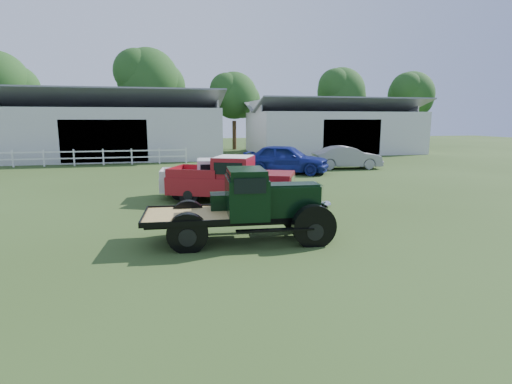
{
  "coord_description": "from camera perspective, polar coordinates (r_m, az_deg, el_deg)",
  "views": [
    {
      "loc": [
        -2.58,
        -10.97,
        3.34
      ],
      "look_at": [
        0.2,
        1.2,
        1.05
      ],
      "focal_mm": 28.0,
      "sensor_mm": 36.0,
      "label": 1
    }
  ],
  "objects": [
    {
      "name": "tree_b",
      "position": [
        45.05,
        -15.05,
        13.11
      ],
      "size": [
        6.9,
        6.9,
        11.5
      ],
      "primitive_type": null,
      "color": "#1E4B1E",
      "rests_on": "ground"
    },
    {
      "name": "ground",
      "position": [
        11.75,
        0.35,
        -6.12
      ],
      "size": [
        120.0,
        120.0,
        0.0
      ],
      "primitive_type": "plane",
      "color": "#2B4018"
    },
    {
      "name": "misc_car_grey",
      "position": [
        27.96,
        12.85,
        4.84
      ],
      "size": [
        4.79,
        2.18,
        1.52
      ],
      "primitive_type": "imported",
      "rotation": [
        0.0,
        0.0,
        1.45
      ],
      "color": "gray",
      "rests_on": "ground"
    },
    {
      "name": "vintage_flatbed",
      "position": [
        11.01,
        -1.89,
        -1.85
      ],
      "size": [
        5.2,
        2.37,
        2.01
      ],
      "primitive_type": null,
      "rotation": [
        0.0,
        0.0,
        -0.07
      ],
      "color": "black",
      "rests_on": "ground"
    },
    {
      "name": "misc_car_blue",
      "position": [
        24.99,
        4.28,
        4.76
      ],
      "size": [
        5.65,
        4.47,
        1.8
      ],
      "primitive_type": "imported",
      "rotation": [
        0.0,
        0.0,
        1.05
      ],
      "color": "navy",
      "rests_on": "ground"
    },
    {
      "name": "white_pickup",
      "position": [
        17.5,
        -6.63,
        1.97
      ],
      "size": [
        4.48,
        2.09,
        1.6
      ],
      "primitive_type": null,
      "rotation": [
        0.0,
        0.0,
        -0.09
      ],
      "color": "silver",
      "rests_on": "ground"
    },
    {
      "name": "tree_d",
      "position": [
        49.48,
        11.99,
        12.09
      ],
      "size": [
        6.0,
        6.0,
        10.0
      ],
      "primitive_type": null,
      "color": "#1E4B1E",
      "rests_on": "ground"
    },
    {
      "name": "shed_left",
      "position": [
        37.23,
        -19.93,
        8.95
      ],
      "size": [
        18.8,
        10.2,
        5.6
      ],
      "primitive_type": null,
      "color": "#9E9E9E",
      "rests_on": "ground"
    },
    {
      "name": "shed_right",
      "position": [
        41.44,
        10.86,
        9.18
      ],
      "size": [
        16.8,
        9.2,
        5.2
      ],
      "primitive_type": null,
      "color": "#9E9E9E",
      "rests_on": "ground"
    },
    {
      "name": "red_pickup",
      "position": [
        16.21,
        -3.54,
        1.87
      ],
      "size": [
        5.54,
        3.95,
        1.89
      ],
      "primitive_type": null,
      "rotation": [
        0.0,
        0.0,
        -0.42
      ],
      "color": "maroon",
      "rests_on": "ground"
    },
    {
      "name": "fence_rail",
      "position": [
        31.56,
        -22.78,
        4.6
      ],
      "size": [
        14.2,
        0.16,
        1.2
      ],
      "primitive_type": null,
      "color": "white",
      "rests_on": "ground"
    },
    {
      "name": "tree_e",
      "position": [
        51.62,
        21.18,
        11.27
      ],
      "size": [
        5.7,
        5.7,
        9.5
      ],
      "primitive_type": null,
      "color": "#1E4B1E",
      "rests_on": "ground"
    },
    {
      "name": "tree_c",
      "position": [
        44.63,
        -3.15,
        11.86
      ],
      "size": [
        5.4,
        5.4,
        9.0
      ],
      "primitive_type": null,
      "color": "#1E4B1E",
      "rests_on": "ground"
    }
  ]
}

